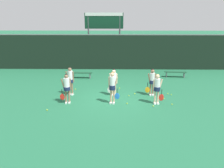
# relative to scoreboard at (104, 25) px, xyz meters

# --- Properties ---
(ground_plane) EXTENTS (140.00, 140.00, 0.00)m
(ground_plane) POSITION_rel_scoreboard_xyz_m (0.92, -9.28, -3.93)
(ground_plane) COLOR #216642
(fence_windscreen) EXTENTS (60.00, 0.08, 3.19)m
(fence_windscreen) POSITION_rel_scoreboard_xyz_m (0.92, -1.54, -2.32)
(fence_windscreen) COLOR black
(fence_windscreen) RESTS_ON ground_plane
(scoreboard) EXTENTS (3.65, 0.15, 5.05)m
(scoreboard) POSITION_rel_scoreboard_xyz_m (0.00, 0.00, 0.00)
(scoreboard) COLOR #515156
(scoreboard) RESTS_ON ground_plane
(bench_courtside) EXTENTS (1.64, 0.44, 0.45)m
(bench_courtside) POSITION_rel_scoreboard_xyz_m (-1.57, -4.70, -3.54)
(bench_courtside) COLOR #19472D
(bench_courtside) RESTS_ON ground_plane
(bench_far) EXTENTS (1.71, 0.48, 0.45)m
(bench_far) POSITION_rel_scoreboard_xyz_m (5.92, -4.29, -3.54)
(bench_far) COLOR #19472D
(bench_far) RESTS_ON ground_plane
(player_0) EXTENTS (0.64, 0.37, 1.68)m
(player_0) POSITION_rel_scoreboard_xyz_m (-1.57, -9.98, -2.94)
(player_0) COLOR #8C664C
(player_0) RESTS_ON ground_plane
(player_1) EXTENTS (0.62, 0.34, 1.80)m
(player_1) POSITION_rel_scoreboard_xyz_m (0.95, -9.98, -2.86)
(player_1) COLOR tan
(player_1) RESTS_ON ground_plane
(player_2) EXTENTS (0.64, 0.37, 1.70)m
(player_2) POSITION_rel_scoreboard_xyz_m (3.40, -10.00, -2.92)
(player_2) COLOR beige
(player_2) RESTS_ON ground_plane
(player_3) EXTENTS (0.64, 0.36, 1.76)m
(player_3) POSITION_rel_scoreboard_xyz_m (-1.65, -8.60, -2.88)
(player_3) COLOR #8C664C
(player_3) RESTS_ON ground_plane
(player_4) EXTENTS (0.61, 0.34, 1.66)m
(player_4) POSITION_rel_scoreboard_xyz_m (1.01, -8.68, -2.95)
(player_4) COLOR beige
(player_4) RESTS_ON ground_plane
(player_5) EXTENTS (0.61, 0.33, 1.66)m
(player_5) POSITION_rel_scoreboard_xyz_m (3.34, -8.59, -2.95)
(player_5) COLOR #8C664C
(player_5) RESTS_ON ground_plane
(tennis_ball_0) EXTENTS (0.07, 0.07, 0.07)m
(tennis_ball_0) POSITION_rel_scoreboard_xyz_m (4.59, -8.56, -3.89)
(tennis_ball_0) COLOR #CCE033
(tennis_ball_0) RESTS_ON ground_plane
(tennis_ball_1) EXTENTS (0.07, 0.07, 0.07)m
(tennis_ball_1) POSITION_rel_scoreboard_xyz_m (1.39, -7.31, -3.89)
(tennis_ball_1) COLOR #CCE033
(tennis_ball_1) RESTS_ON ground_plane
(tennis_ball_2) EXTENTS (0.07, 0.07, 0.07)m
(tennis_ball_2) POSITION_rel_scoreboard_xyz_m (-1.56, -7.59, -3.89)
(tennis_ball_2) COLOR #CCE033
(tennis_ball_2) RESTS_ON ground_plane
(tennis_ball_3) EXTENTS (0.07, 0.07, 0.07)m
(tennis_ball_3) POSITION_rel_scoreboard_xyz_m (1.94, -8.79, -3.89)
(tennis_ball_3) COLOR #CCE033
(tennis_ball_3) RESTS_ON ground_plane
(tennis_ball_4) EXTENTS (0.07, 0.07, 0.07)m
(tennis_ball_4) POSITION_rel_scoreboard_xyz_m (1.77, -10.06, -3.89)
(tennis_ball_4) COLOR #CCE033
(tennis_ball_4) RESTS_ON ground_plane
(tennis_ball_5) EXTENTS (0.07, 0.07, 0.07)m
(tennis_ball_5) POSITION_rel_scoreboard_xyz_m (2.33, -8.44, -3.89)
(tennis_ball_5) COLOR #CCE033
(tennis_ball_5) RESTS_ON ground_plane
(tennis_ball_6) EXTENTS (0.07, 0.07, 0.07)m
(tennis_ball_6) POSITION_rel_scoreboard_xyz_m (-2.42, -11.03, -3.89)
(tennis_ball_6) COLOR #CCE033
(tennis_ball_6) RESTS_ON ground_plane
(tennis_ball_7) EXTENTS (0.07, 0.07, 0.07)m
(tennis_ball_7) POSITION_rel_scoreboard_xyz_m (4.25, -10.14, -3.89)
(tennis_ball_7) COLOR #CCE033
(tennis_ball_7) RESTS_ON ground_plane
(tennis_ball_8) EXTENTS (0.07, 0.07, 0.07)m
(tennis_ball_8) POSITION_rel_scoreboard_xyz_m (4.41, -8.38, -3.89)
(tennis_ball_8) COLOR #CCE033
(tennis_ball_8) RESTS_ON ground_plane
(tennis_ball_9) EXTENTS (0.07, 0.07, 0.07)m
(tennis_ball_9) POSITION_rel_scoreboard_xyz_m (3.17, -10.41, -3.89)
(tennis_ball_9) COLOR #CCE033
(tennis_ball_9) RESTS_ON ground_plane
(tennis_ball_10) EXTENTS (0.07, 0.07, 0.07)m
(tennis_ball_10) POSITION_rel_scoreboard_xyz_m (3.15, -8.11, -3.89)
(tennis_ball_10) COLOR #CCE033
(tennis_ball_10) RESTS_ON ground_plane
(tennis_ball_11) EXTENTS (0.07, 0.07, 0.07)m
(tennis_ball_11) POSITION_rel_scoreboard_xyz_m (3.97, -9.28, -3.89)
(tennis_ball_11) COLOR #CCE033
(tennis_ball_11) RESTS_ON ground_plane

